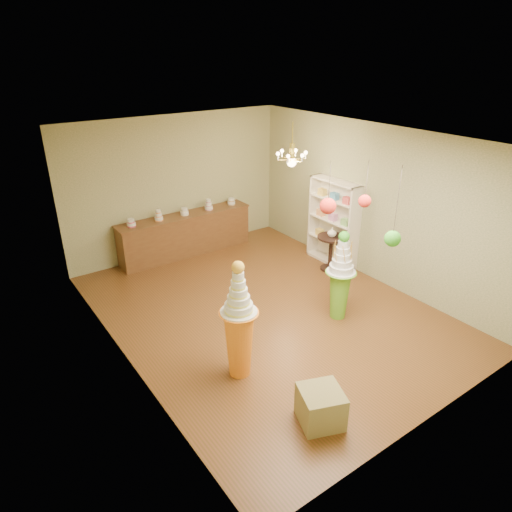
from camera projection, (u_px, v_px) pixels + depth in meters
floor at (266, 310)px, 8.06m from camera, size 6.50×6.50×0.00m
ceiling at (268, 138)px, 6.79m from camera, size 6.50×6.50×0.00m
wall_back at (177, 186)px, 9.83m from camera, size 5.00×0.04×3.00m
wall_front at (442, 321)px, 5.02m from camera, size 5.00×0.04×3.00m
wall_left at (117, 272)px, 6.11m from camera, size 0.04×6.50×3.00m
wall_right at (371, 203)px, 8.74m from camera, size 0.04×6.50×3.00m
pedestal_green at (340, 283)px, 7.61m from camera, size 0.53×0.53×1.58m
pedestal_orange at (239, 333)px, 6.25m from camera, size 0.67×0.67×1.77m
burlap_riser at (321, 407)px, 5.59m from camera, size 0.66×0.66×0.46m
sideboard at (186, 234)px, 10.05m from camera, size 3.04×0.54×1.16m
shelving_unit at (333, 222)px, 9.50m from camera, size 0.33×1.20×1.80m
round_table at (331, 248)px, 9.34m from camera, size 0.71×0.71×0.74m
vase at (332, 232)px, 9.19m from camera, size 0.23×0.23×0.19m
pom_red_left at (328, 206)px, 5.70m from camera, size 0.21×0.21×0.67m
pom_green_mid at (393, 238)px, 5.68m from camera, size 0.21×0.21×1.03m
pom_red_right at (365, 201)px, 5.71m from camera, size 0.16×0.16×0.60m
chandelier at (292, 159)px, 8.59m from camera, size 0.82×0.82×0.85m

